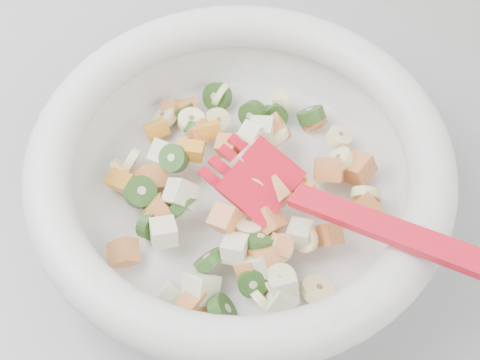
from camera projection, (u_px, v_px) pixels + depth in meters
The scene contains 2 objects.
counter at pixel (157, 282), 1.07m from camera, with size 2.00×0.60×0.90m, color #949499.
mixing_bowl at pixel (240, 175), 0.57m from camera, with size 0.43×0.36×0.14m.
Camera 1 is at (0.38, 1.17, 1.43)m, focal length 50.00 mm.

